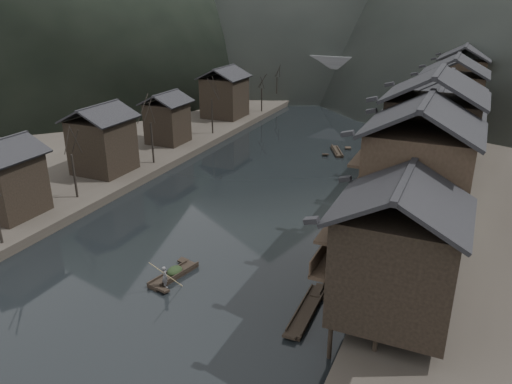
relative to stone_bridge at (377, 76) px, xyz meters
The scene contains 12 objects.
water 72.18m from the stone_bridge, 90.00° to the right, with size 300.00×300.00×0.00m, color black.
left_bank 47.64m from the stone_bridge, 137.56° to the right, with size 40.00×200.00×1.20m, color #2D2823.
stilt_houses 55.77m from the stone_bridge, 71.90° to the right, with size 9.00×67.60×16.19m.
left_houses 55.79m from the stone_bridge, 111.56° to the right, with size 8.10×53.20×8.73m.
bare_trees 51.62m from the stone_bridge, 109.24° to the right, with size 3.83×72.03×7.65m.
moored_sampans 46.97m from the stone_bridge, 75.22° to the right, with size 3.07×74.53×0.47m.
midriver_boats 34.16m from the stone_bridge, 82.29° to the right, with size 6.87×17.89×0.44m.
stone_bridge is the anchor object (origin of this frame).
hero_sampan 78.40m from the stone_bridge, 90.06° to the right, with size 2.07×5.26×0.44m.
cargo_heap 78.13m from the stone_bridge, 90.10° to the right, with size 1.14×1.50×0.69m, color black.
boatman 80.11m from the stone_bridge, 89.78° to the right, with size 0.66×0.43×1.81m, color #504F52.
bamboo_pole 80.04m from the stone_bridge, 89.64° to the right, with size 0.06×0.06×3.78m, color #8C7A51.
Camera 1 is at (20.41, -35.50, 21.56)m, focal length 35.00 mm.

